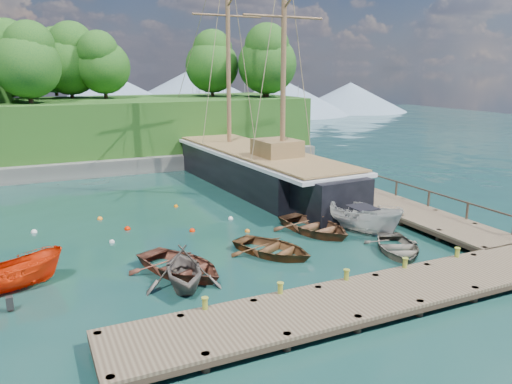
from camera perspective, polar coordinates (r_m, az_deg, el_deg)
ground at (r=24.14m, az=-0.74°, el=-7.65°), size 160.00×160.00×0.00m
dock_near at (r=19.79m, az=12.61°, el=-11.70°), size 20.00×3.20×1.10m
dock_east at (r=35.41m, az=11.73°, el=-0.17°), size 3.20×24.00×1.10m
bollard_0 at (r=18.51m, az=-5.79°, el=-14.81°), size 0.26×0.26×0.45m
bollard_1 at (r=19.56m, az=2.77°, el=-13.09°), size 0.26×0.26×0.45m
bollard_2 at (r=20.98m, az=10.20°, el=-11.34°), size 0.26×0.26×0.45m
bollard_3 at (r=22.72m, az=16.52°, el=-9.69°), size 0.26×0.26×0.45m
bollard_4 at (r=24.69m, az=21.84°, el=-8.20°), size 0.26×0.26×0.45m
rowboat_0 at (r=22.77m, az=-8.57°, el=-9.19°), size 5.08×5.73×0.98m
rowboat_1 at (r=21.40m, az=-8.25°, el=-10.74°), size 3.76×4.17×1.93m
rowboat_2 at (r=24.67m, az=1.95°, el=-7.17°), size 4.72×5.21×0.89m
rowboat_3 at (r=25.87m, az=15.87°, el=-6.70°), size 4.28×4.84×0.83m
rowboat_4 at (r=28.03m, az=6.72°, el=-4.64°), size 4.47×5.46×0.99m
motorboat_orange at (r=23.20m, az=-25.90°, el=-10.06°), size 4.38×2.50×1.59m
cabin_boat_white at (r=28.61m, az=11.95°, el=-4.46°), size 3.48×5.31×1.92m
schooner at (r=38.76m, az=-0.29°, el=2.54°), size 6.82×29.65×22.10m
mooring_buoy_0 at (r=27.37m, az=-16.13°, el=-5.57°), size 0.29×0.29×0.29m
mooring_buoy_1 at (r=29.29m, az=-14.47°, el=-4.17°), size 0.35×0.35×0.35m
mooring_buoy_2 at (r=28.29m, az=-7.30°, el=-4.48°), size 0.32×0.32×0.32m
mooring_buoy_3 at (r=30.32m, az=-2.93°, el=-3.12°), size 0.30×0.30×0.30m
mooring_buoy_4 at (r=31.67m, az=-17.40°, el=-3.01°), size 0.32×0.32×0.32m
mooring_buoy_5 at (r=33.36m, az=-9.12°, el=-1.69°), size 0.27×0.27×0.27m
mooring_buoy_6 at (r=30.47m, az=-24.02°, el=-4.26°), size 0.34×0.34×0.34m
mooring_buoy_7 at (r=28.00m, az=-0.99°, el=-4.56°), size 0.29×0.29×0.29m
distant_ridge at (r=91.62m, az=-16.60°, el=10.53°), size 117.00×40.00×10.00m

